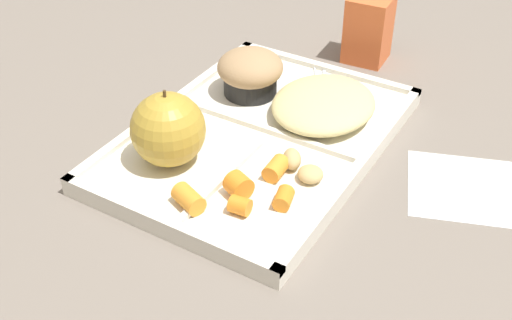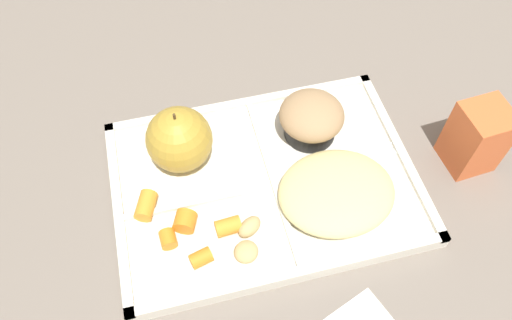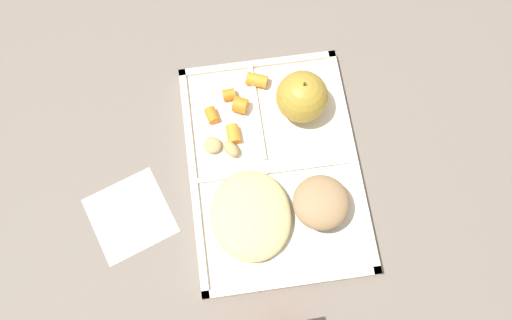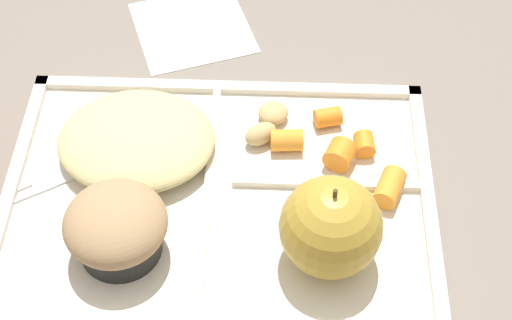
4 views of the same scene
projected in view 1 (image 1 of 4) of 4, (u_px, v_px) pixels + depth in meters
ground at (259, 145)px, 0.81m from camera, size 6.00×6.00×0.00m
lunch_tray at (258, 139)px, 0.80m from camera, size 0.39×0.28×0.02m
green_apple at (168, 129)px, 0.73m from camera, size 0.09×0.09×0.09m
bran_muffin at (250, 72)px, 0.86m from camera, size 0.09×0.09×0.06m
carrot_slice_diagonal at (189, 199)px, 0.68m from camera, size 0.03×0.04×0.02m
carrot_slice_edge at (284, 198)px, 0.69m from camera, size 0.03×0.02×0.02m
carrot_slice_back at (240, 206)px, 0.68m from camera, size 0.02×0.02×0.02m
carrot_slice_near_corner at (239, 185)px, 0.70m from camera, size 0.03×0.03×0.03m
carrot_slice_large at (276, 169)px, 0.73m from camera, size 0.03×0.02×0.02m
potato_chunk_wedge at (292, 159)px, 0.74m from camera, size 0.04×0.04×0.02m
potato_chunk_large at (310, 174)px, 0.72m from camera, size 0.04×0.04×0.02m
egg_noodle_pile at (324, 104)px, 0.82m from camera, size 0.15×0.13×0.03m
meatball_back at (328, 111)px, 0.82m from camera, size 0.03×0.03×0.03m
meatball_front at (338, 91)px, 0.85m from camera, size 0.03×0.03×0.03m
plastic_fork at (324, 92)px, 0.88m from camera, size 0.15×0.10×0.00m
milk_carton at (368, 29)px, 0.96m from camera, size 0.06×0.06×0.10m
paper_napkin at (463, 187)px, 0.74m from camera, size 0.16×0.16×0.00m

